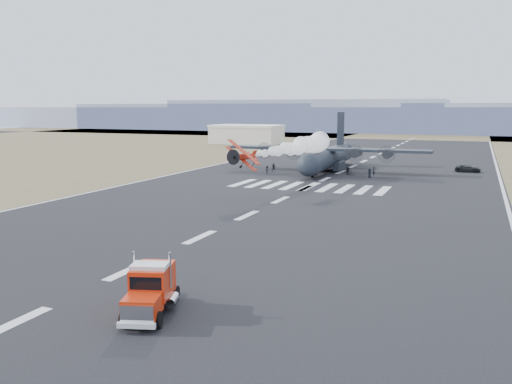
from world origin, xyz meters
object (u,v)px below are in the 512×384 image
Objects in this scene: transport_aircraft at (328,156)px; crew_a at (324,169)px; hangar_left at (247,134)px; support_vehicle at (468,169)px; crew_d at (348,170)px; crew_b at (274,167)px; semi_truck at (151,289)px; crew_e at (370,173)px; crew_g at (374,171)px; aerobatic_biplane at (243,156)px; crew_f at (319,167)px; crew_h at (317,172)px; crew_c at (267,170)px.

transport_aircraft is 4.53m from crew_a.
support_vehicle is (75.80, -63.12, -2.71)m from hangar_left.
crew_d is (5.13, -1.04, 0.05)m from crew_a.
support_vehicle is at bearing 15.56° from crew_b.
crew_e is at bearing 71.81° from semi_truck.
support_vehicle is at bearing 15.90° from transport_aircraft.
aerobatic_biplane is at bearing -46.29° from crew_g.
crew_b is 15.14m from crew_d.
crew_f is (-1.21, 0.81, 0.10)m from crew_a.
transport_aircraft is 25.00× the size of crew_a.
hangar_left is 3.32× the size of semi_truck.
crew_b reaches higher than support_vehicle.
semi_truck reaches higher than support_vehicle.
aerobatic_biplane is at bearing -62.86° from crew_e.
crew_h is (2.35, 29.24, -5.32)m from aerobatic_biplane.
support_vehicle is 2.72× the size of crew_f.
crew_d is (15.12, 0.78, 0.04)m from crew_b.
support_vehicle is (17.06, 89.01, -0.90)m from semi_truck.
transport_aircraft is at bearing -95.23° from crew_f.
crew_b is at bearing 112.74° from support_vehicle.
crew_e is at bearing 91.83° from crew_d.
crew_b reaches higher than crew_a.
crew_c is (-36.14, -19.15, 0.14)m from support_vehicle.
transport_aircraft is 7.54m from crew_d.
hangar_left is at bearing 123.03° from transport_aircraft.
crew_g is at bearing -25.60° from transport_aircraft.
crew_d is (14.59, 5.84, 0.03)m from crew_c.
crew_g is (-16.63, -12.91, 0.15)m from support_vehicle.
crew_c is (39.67, -82.27, -2.56)m from hangar_left.
hangar_left is 4.54× the size of aerobatic_biplane.
hangar_left reaches higher than crew_d.
crew_f is at bearing 114.05° from support_vehicle.
crew_b is 0.96× the size of crew_d.
crew_h is (-9.59, -6.02, 0.05)m from crew_g.
crew_c is 19.58m from crew_e.
crew_a is (49.12, -75.39, -2.58)m from hangar_left.
crew_g is at bearing -52.11° from hangar_left.
support_vehicle is 3.00× the size of crew_b.
crew_f is (-11.14, 4.92, 0.10)m from crew_e.
transport_aircraft is (1.78, 39.82, -3.14)m from aerobatic_biplane.
crew_e is at bearing 136.07° from support_vehicle.
crew_g is at bearing 135.45° from crew_e.
transport_aircraft is 3.94m from crew_f.
crew_a is 5.24m from crew_d.
hangar_left is at bearing 111.40° from crew_b.
crew_g reaches higher than crew_b.
crew_h is (1.68, -7.46, -0.03)m from crew_f.
transport_aircraft reaches higher than crew_g.
aerobatic_biplane is 1.07× the size of support_vehicle.
crew_c is at bearing 87.33° from semi_truck.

